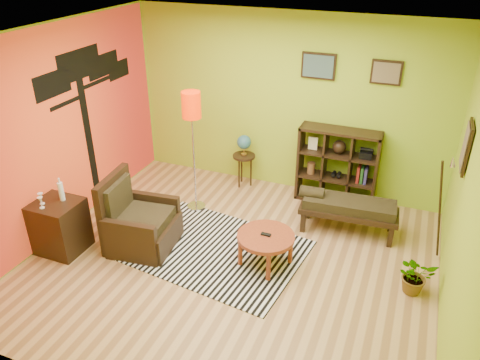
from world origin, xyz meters
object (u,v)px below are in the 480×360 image
at_px(coffee_table, 266,239).
at_px(side_cabinet, 59,226).
at_px(floor_lamp, 192,116).
at_px(globe_table, 244,148).
at_px(potted_plant, 415,279).
at_px(cube_shelf, 338,167).
at_px(bench, 346,207).
at_px(armchair, 138,225).

relative_size(coffee_table, side_cabinet, 0.70).
distance_m(floor_lamp, globe_table, 1.32).
height_order(coffee_table, potted_plant, coffee_table).
bearing_deg(cube_shelf, potted_plant, -53.59).
distance_m(globe_table, bench, 1.98).
distance_m(floor_lamp, bench, 2.49).
height_order(armchair, bench, armchair).
xyz_separation_m(armchair, side_cabinet, (-0.90, -0.46, 0.05)).
bearing_deg(cube_shelf, side_cabinet, -140.11).
bearing_deg(side_cabinet, armchair, 27.12).
relative_size(coffee_table, cube_shelf, 0.60).
height_order(globe_table, potted_plant, globe_table).
distance_m(coffee_table, bench, 1.38).
bearing_deg(globe_table, potted_plant, -31.30).
height_order(coffee_table, bench, bench).
relative_size(armchair, globe_table, 1.13).
distance_m(side_cabinet, potted_plant, 4.49).
relative_size(globe_table, potted_plant, 1.90).
relative_size(floor_lamp, bench, 1.33).
height_order(coffee_table, side_cabinet, side_cabinet).
bearing_deg(globe_table, floor_lamp, -113.56).
xyz_separation_m(globe_table, potted_plant, (2.81, -1.71, -0.49)).
relative_size(globe_table, cube_shelf, 0.74).
height_order(side_cabinet, cube_shelf, cube_shelf).
distance_m(coffee_table, potted_plant, 1.81).
xyz_separation_m(coffee_table, cube_shelf, (0.50, 1.91, 0.22)).
distance_m(coffee_table, floor_lamp, 2.04).
distance_m(coffee_table, cube_shelf, 1.99).
bearing_deg(cube_shelf, bench, -69.61).
distance_m(armchair, cube_shelf, 3.09).
xyz_separation_m(side_cabinet, cube_shelf, (3.11, 2.60, 0.24)).
xyz_separation_m(cube_shelf, potted_plant, (1.29, -1.75, -0.42)).
height_order(globe_table, bench, globe_table).
distance_m(armchair, potted_plant, 3.52).
bearing_deg(coffee_table, floor_lamp, 147.34).
relative_size(side_cabinet, bench, 0.74).
bearing_deg(coffee_table, side_cabinet, -165.19).
height_order(armchair, cube_shelf, cube_shelf).
xyz_separation_m(armchair, bench, (2.50, 1.36, 0.09)).
xyz_separation_m(floor_lamp, globe_table, (0.41, 0.95, -0.81)).
height_order(side_cabinet, globe_table, side_cabinet).
relative_size(coffee_table, armchair, 0.71).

